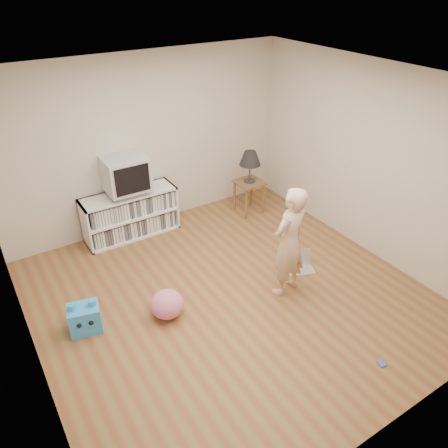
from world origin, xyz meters
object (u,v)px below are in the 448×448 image
object	(u,v)px
person	(289,243)
laptop	(300,264)
crt_tv	(125,173)
plush_pink	(167,304)
media_unit	(130,214)
plush_blue	(85,318)
side_table	(249,189)
dvd_deck	(128,191)
table_lamp	(250,159)

from	to	relation	value
person	laptop	size ratio (longest dim) A/B	3.36
crt_tv	plush_pink	distance (m)	2.11
media_unit	person	bearing A→B (deg)	-63.99
crt_tv	plush_blue	distance (m)	2.20
crt_tv	side_table	bearing A→B (deg)	-10.86
dvd_deck	table_lamp	bearing A→B (deg)	-10.96
plush_pink	laptop	bearing A→B (deg)	-3.72
side_table	plush_pink	bearing A→B (deg)	-145.69
plush_blue	plush_pink	distance (m)	0.93
side_table	table_lamp	distance (m)	0.53
media_unit	dvd_deck	bearing A→B (deg)	-90.00
crt_tv	side_table	distance (m)	2.04
table_lamp	person	bearing A→B (deg)	-112.28
dvd_deck	person	size ratio (longest dim) A/B	0.31
table_lamp	plush_pink	size ratio (longest dim) A/B	1.31
side_table	plush_pink	distance (m)	2.74
media_unit	table_lamp	size ratio (longest dim) A/B	2.72
plush_pink	media_unit	bearing A→B (deg)	79.91
crt_tv	plush_blue	size ratio (longest dim) A/B	1.51
table_lamp	plush_pink	distance (m)	2.84
dvd_deck	table_lamp	world-z (taller)	table_lamp
media_unit	plush_blue	bearing A→B (deg)	-126.81
dvd_deck	laptop	distance (m)	2.67
media_unit	plush_blue	size ratio (longest dim) A/B	3.53
media_unit	laptop	xyz separation A→B (m)	(1.59, -2.05, -0.28)
crt_tv	laptop	distance (m)	2.75
plush_pink	crt_tv	bearing A→B (deg)	79.81
media_unit	side_table	size ratio (longest dim) A/B	2.55
dvd_deck	table_lamp	distance (m)	1.96
side_table	person	world-z (taller)	person
laptop	plush_pink	bearing A→B (deg)	-162.19
crt_tv	plush_pink	bearing A→B (deg)	-100.19
dvd_deck	crt_tv	xyz separation A→B (m)	(0.00, -0.00, 0.29)
dvd_deck	plush_blue	distance (m)	2.11
dvd_deck	side_table	world-z (taller)	dvd_deck
plush_pink	side_table	bearing A→B (deg)	34.31
table_lamp	laptop	bearing A→B (deg)	-100.94
crt_tv	side_table	world-z (taller)	crt_tv
media_unit	side_table	bearing A→B (deg)	-11.41
side_table	plush_blue	xyz separation A→B (m)	(-3.13, -1.25, -0.25)
dvd_deck	side_table	xyz separation A→B (m)	(1.91, -0.37, -0.32)
media_unit	plush_pink	world-z (taller)	media_unit
side_table	crt_tv	bearing A→B (deg)	169.14
table_lamp	dvd_deck	bearing A→B (deg)	169.04
side_table	person	distance (m)	2.10
plush_blue	crt_tv	bearing A→B (deg)	66.33
dvd_deck	crt_tv	world-z (taller)	crt_tv
media_unit	crt_tv	world-z (taller)	crt_tv
plush_blue	media_unit	bearing A→B (deg)	66.66
side_table	person	size ratio (longest dim) A/B	0.38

